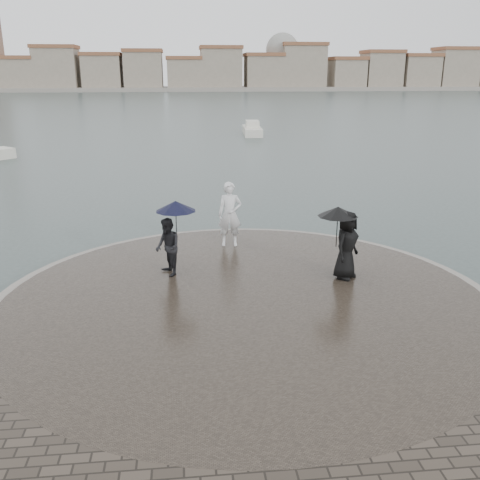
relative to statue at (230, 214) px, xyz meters
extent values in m
plane|color=#2B3835|center=(0.00, -7.73, -1.38)|extent=(400.00, 400.00, 0.00)
cylinder|color=gray|center=(0.00, -4.23, -1.22)|extent=(12.50, 12.50, 0.32)
cylinder|color=#2D261E|center=(0.00, -4.23, -1.20)|extent=(11.90, 11.90, 0.36)
imported|color=silver|center=(0.00, 0.00, 0.00)|extent=(0.78, 0.55, 2.04)
imported|color=black|center=(-1.90, -2.42, -0.23)|extent=(0.84, 0.94, 1.58)
cylinder|color=black|center=(-1.65, -2.32, 0.33)|extent=(0.02, 0.02, 0.90)
cone|color=black|center=(-1.65, -2.32, 0.88)|extent=(1.09, 1.09, 0.28)
imported|color=black|center=(2.82, -3.15, -0.10)|extent=(1.04, 1.06, 1.85)
cylinder|color=black|center=(2.57, -3.05, 0.28)|extent=(0.02, 0.02, 0.90)
cone|color=black|center=(2.57, -3.05, 0.80)|extent=(1.07, 1.07, 0.26)
cube|color=gray|center=(0.00, 155.27, -0.78)|extent=(260.00, 20.00, 1.20)
cube|color=gray|center=(-48.00, 152.27, 3.12)|extent=(10.00, 10.00, 9.00)
cube|color=brown|center=(-48.00, 152.27, 8.12)|extent=(10.60, 10.60, 1.00)
cube|color=gray|center=(-37.00, 152.27, 4.62)|extent=(12.00, 10.00, 12.00)
cube|color=brown|center=(-37.00, 152.27, 11.12)|extent=(12.60, 10.60, 1.00)
cube|color=gray|center=(-24.00, 152.27, 3.62)|extent=(11.00, 10.00, 10.00)
cube|color=brown|center=(-24.00, 152.27, 9.12)|extent=(11.60, 10.60, 1.00)
cube|color=gray|center=(-12.00, 152.27, 4.12)|extent=(11.00, 10.00, 11.00)
cube|color=brown|center=(-12.00, 152.27, 10.12)|extent=(11.60, 10.60, 1.00)
cube|color=gray|center=(0.00, 152.27, 3.12)|extent=(10.00, 10.00, 9.00)
cube|color=brown|center=(0.00, 152.27, 8.12)|extent=(10.60, 10.60, 1.00)
cube|color=gray|center=(11.00, 152.27, 4.62)|extent=(12.00, 10.00, 12.00)
cube|color=brown|center=(11.00, 152.27, 11.12)|extent=(12.60, 10.60, 1.00)
cube|color=gray|center=(24.00, 152.27, 3.62)|extent=(11.00, 10.00, 10.00)
cube|color=brown|center=(24.00, 152.27, 9.12)|extent=(11.60, 10.60, 1.00)
cube|color=gray|center=(36.00, 152.27, 5.12)|extent=(13.00, 10.00, 13.00)
cube|color=brown|center=(36.00, 152.27, 12.12)|extent=(13.60, 10.60, 1.00)
cube|color=gray|center=(50.00, 152.27, 3.12)|extent=(10.00, 10.00, 9.00)
cube|color=brown|center=(50.00, 152.27, 8.12)|extent=(10.60, 10.60, 1.00)
cube|color=gray|center=(61.00, 152.27, 4.12)|extent=(11.00, 10.00, 11.00)
cube|color=brown|center=(61.00, 152.27, 10.12)|extent=(11.60, 10.60, 1.00)
cube|color=gray|center=(73.00, 152.27, 3.62)|extent=(11.00, 10.00, 10.00)
cube|color=brown|center=(73.00, 152.27, 9.12)|extent=(11.60, 10.60, 1.00)
cube|color=gray|center=(85.00, 152.27, 4.62)|extent=(12.00, 10.00, 12.00)
cube|color=brown|center=(85.00, 152.27, 11.12)|extent=(12.60, 10.60, 1.00)
sphere|color=gray|center=(30.00, 154.27, 10.62)|extent=(10.00, 10.00, 10.00)
cube|color=silver|center=(5.20, 34.31, -1.13)|extent=(1.94, 5.59, 0.90)
cube|color=silver|center=(5.20, 34.31, -0.53)|extent=(1.32, 2.07, 0.90)
camera|label=1|loc=(-1.43, -16.21, 4.29)|focal=40.00mm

